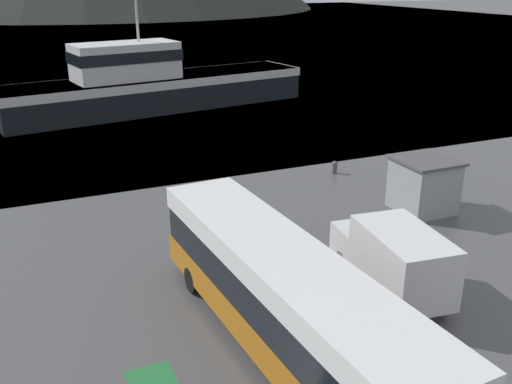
{
  "coord_description": "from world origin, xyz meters",
  "views": [
    {
      "loc": [
        -8.84,
        -7.15,
        10.27
      ],
      "look_at": [
        -0.2,
        12.73,
        2.0
      ],
      "focal_mm": 40.0,
      "sensor_mm": 36.0,
      "label": 1
    }
  ],
  "objects_px": {
    "tour_bus": "(284,297)",
    "delivery_van": "(394,257)",
    "fishing_boat": "(151,84)",
    "dock_kiosk": "(424,185)"
  },
  "relations": [
    {
      "from": "fishing_boat",
      "to": "dock_kiosk",
      "type": "xyz_separation_m",
      "value": [
        6.33,
        -26.05,
        -0.78
      ]
    },
    {
      "from": "delivery_van",
      "to": "fishing_boat",
      "type": "xyz_separation_m",
      "value": [
        -0.68,
        31.48,
        0.76
      ]
    },
    {
      "from": "tour_bus",
      "to": "delivery_van",
      "type": "relative_size",
      "value": 2.3
    },
    {
      "from": "dock_kiosk",
      "to": "fishing_boat",
      "type": "bearing_deg",
      "value": 103.65
    },
    {
      "from": "fishing_boat",
      "to": "dock_kiosk",
      "type": "relative_size",
      "value": 9.62
    },
    {
      "from": "delivery_van",
      "to": "fishing_boat",
      "type": "bearing_deg",
      "value": 97.95
    },
    {
      "from": "tour_bus",
      "to": "delivery_van",
      "type": "distance_m",
      "value": 5.28
    },
    {
      "from": "fishing_boat",
      "to": "tour_bus",
      "type": "bearing_deg",
      "value": -16.88
    },
    {
      "from": "tour_bus",
      "to": "dock_kiosk",
      "type": "bearing_deg",
      "value": 29.96
    },
    {
      "from": "fishing_boat",
      "to": "dock_kiosk",
      "type": "bearing_deg",
      "value": 4.2
    }
  ]
}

